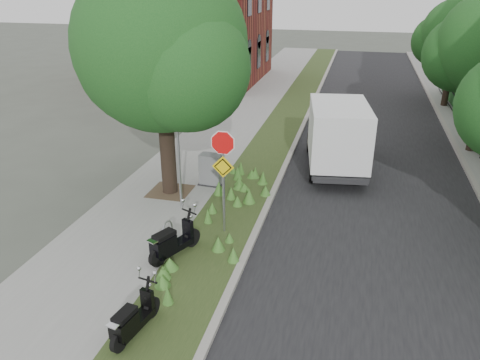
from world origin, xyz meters
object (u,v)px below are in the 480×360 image
(box_truck, at_px, (337,132))
(scooter_far, at_px, (170,245))
(utility_cabinet, at_px, (211,170))
(sign_assembly, at_px, (223,161))
(scooter_near, at_px, (130,323))

(box_truck, bearing_deg, scooter_far, -115.68)
(box_truck, xyz_separation_m, utility_cabinet, (-4.20, -2.93, -0.84))
(sign_assembly, bearing_deg, scooter_far, -119.10)
(sign_assembly, bearing_deg, box_truck, 65.35)
(scooter_far, xyz_separation_m, box_truck, (3.79, 7.88, 0.97))
(scooter_near, xyz_separation_m, utility_cabinet, (-0.77, 7.94, 0.17))
(box_truck, bearing_deg, scooter_near, -107.52)
(scooter_far, relative_size, box_truck, 0.31)
(scooter_far, xyz_separation_m, utility_cabinet, (-0.42, 4.95, 0.13))
(sign_assembly, xyz_separation_m, utility_cabinet, (-1.40, 3.18, -1.66))
(scooter_far, distance_m, box_truck, 8.79)
(scooter_near, height_order, scooter_far, scooter_far)
(utility_cabinet, bearing_deg, sign_assembly, -66.25)
(sign_assembly, relative_size, box_truck, 0.60)
(sign_assembly, distance_m, scooter_near, 5.14)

